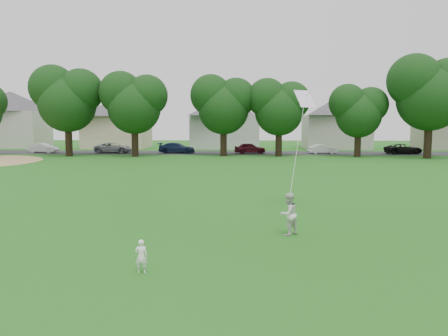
{
  "coord_description": "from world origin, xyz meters",
  "views": [
    {
      "loc": [
        2.76,
        -11.96,
        3.76
      ],
      "look_at": [
        2.12,
        2.0,
        2.3
      ],
      "focal_mm": 35.0,
      "sensor_mm": 36.0,
      "label": 1
    }
  ],
  "objects": [
    {
      "name": "parked_cars",
      "position": [
        -4.05,
        41.0,
        0.63
      ],
      "size": [
        57.11,
        2.46,
        1.29
      ],
      "color": "black",
      "rests_on": "ground"
    },
    {
      "name": "older_boy",
      "position": [
        4.25,
        2.44,
        0.72
      ],
      "size": [
        0.88,
        0.86,
        1.43
      ],
      "primitive_type": "imported",
      "rotation": [
        0.0,
        0.0,
        3.83
      ],
      "color": "silver",
      "rests_on": "ground"
    },
    {
      "name": "tree_row",
      "position": [
        2.87,
        35.6,
        6.41
      ],
      "size": [
        82.74,
        8.6,
        11.14
      ],
      "color": "black",
      "rests_on": "ground"
    },
    {
      "name": "toddler",
      "position": [
        0.21,
        -1.46,
        0.43
      ],
      "size": [
        0.32,
        0.22,
        0.86
      ],
      "primitive_type": "imported",
      "rotation": [
        0.0,
        0.0,
        3.19
      ],
      "color": "white",
      "rests_on": "ground"
    },
    {
      "name": "street",
      "position": [
        0.0,
        42.0,
        0.01
      ],
      "size": [
        90.0,
        7.0,
        0.01
      ],
      "primitive_type": "cube",
      "color": "#2D2D30",
      "rests_on": "ground"
    },
    {
      "name": "ground",
      "position": [
        0.0,
        0.0,
        0.0
      ],
      "size": [
        160.0,
        160.0,
        0.0
      ],
      "primitive_type": "plane",
      "color": "#1D6116",
      "rests_on": "ground"
    },
    {
      "name": "house_row",
      "position": [
        -1.24,
        52.0,
        4.78
      ],
      "size": [
        76.97,
        14.07,
        9.89
      ],
      "color": "beige",
      "rests_on": "ground"
    },
    {
      "name": "kite",
      "position": [
        4.79,
        4.61,
        2.9
      ],
      "size": [
        1.12,
        2.65,
        5.81
      ],
      "color": "white",
      "rests_on": "ground"
    }
  ]
}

